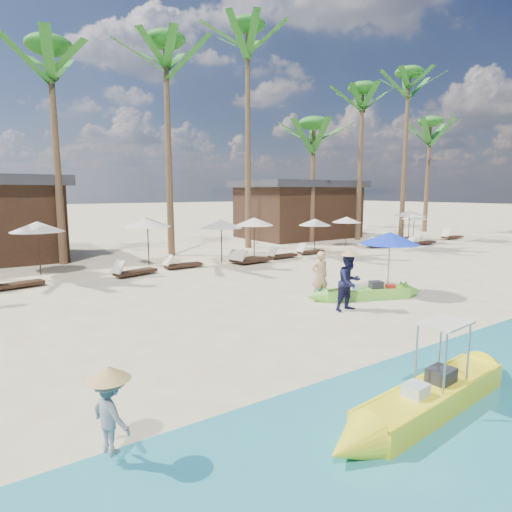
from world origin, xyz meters
TOP-DOWN VIEW (x-y plane):
  - ground at (0.00, 0.00)m, footprint 240.00×240.00m
  - wet_sand_strip at (0.00, -5.00)m, footprint 240.00×4.50m
  - green_canoe at (3.61, 1.32)m, footprint 4.33×2.01m
  - yellow_canoe at (-1.05, -4.27)m, footprint 5.54×1.03m
  - tourist at (2.20, 2.01)m, footprint 0.66×0.51m
  - vendor_green at (2.13, 0.65)m, footprint 0.84×0.65m
  - vendor_yellow at (-5.75, -2.80)m, footprint 0.59×0.77m
  - blue_umbrella at (4.65, 1.27)m, footprint 2.01×2.01m
  - resort_parasol_4 at (-4.69, 11.88)m, footprint 2.20×2.20m
  - lounger_4_right at (-5.88, 9.44)m, footprint 1.87×0.88m
  - resort_parasol_5 at (-0.03, 11.61)m, footprint 2.22×2.22m
  - lounger_5_left at (-1.54, 9.37)m, footprint 2.00×1.09m
  - resort_parasol_6 at (3.13, 10.10)m, footprint 2.10×2.10m
  - lounger_6_left at (0.86, 9.90)m, footprint 1.80×0.57m
  - lounger_6_right at (4.15, 9.72)m, footprint 1.89×0.92m
  - resort_parasol_7 at (5.43, 10.66)m, footprint 2.09×2.09m
  - lounger_7_left at (4.28, 9.18)m, footprint 1.97×0.77m
  - lounger_7_right at (6.47, 9.67)m, footprint 1.78×0.64m
  - resort_parasol_8 at (9.43, 10.38)m, footprint 1.90×1.90m
  - lounger_8_left at (8.70, 9.98)m, footprint 1.73×0.58m
  - resort_parasol_9 at (12.88, 11.26)m, footprint 1.87×1.87m
  - lounger_9_left at (14.22, 9.75)m, footprint 1.87×1.02m
  - lounger_9_right at (14.91, 9.61)m, footprint 1.74×0.63m
  - resort_parasol_10 at (18.10, 10.45)m, footprint 2.19×2.19m
  - lounger_10_left at (17.92, 9.17)m, footprint 1.83×0.69m
  - lounger_10_right at (17.35, 9.11)m, footprint 1.75×0.84m
  - resort_parasol_11 at (20.14, 11.52)m, footprint 1.79×1.79m
  - lounger_11_left at (22.45, 9.94)m, footprint 1.99×0.68m
  - palm_3 at (-3.36, 14.27)m, footprint 2.08×2.08m
  - palm_4 at (2.15, 14.01)m, footprint 2.08×2.08m
  - palm_5 at (7.45, 14.38)m, footprint 2.08×2.08m
  - palm_6 at (12.84, 14.52)m, footprint 2.08×2.08m
  - palm_7 at (16.57, 13.68)m, footprint 2.08×2.08m
  - palm_8 at (21.07, 13.33)m, footprint 2.08×2.08m
  - palm_9 at (26.21, 14.81)m, footprint 2.08×2.08m
  - pavilion_east at (14.00, 17.50)m, footprint 8.80×6.60m

SIDE VIEW (x-z plane):
  - ground at x=0.00m, z-range 0.00..0.00m
  - wet_sand_strip at x=0.00m, z-range 0.00..0.01m
  - lounger_10_right at x=17.35m, z-range -0.09..0.48m
  - lounger_9_right at x=14.91m, z-range -0.10..0.49m
  - lounger_8_left at x=8.70m, z-range -0.10..0.49m
  - green_canoe at x=3.61m, z-range -0.10..0.49m
  - lounger_7_right at x=6.47m, z-range -0.10..0.49m
  - lounger_9_left at x=14.22m, z-range -0.10..0.51m
  - lounger_6_left at x=0.86m, z-range -0.10..0.51m
  - lounger_10_left at x=17.92m, z-range -0.10..0.51m
  - lounger_4_right at x=-5.88m, z-range -0.10..0.51m
  - lounger_6_right at x=4.15m, z-range -0.10..0.51m
  - lounger_5_left at x=-1.54m, z-range -0.11..0.54m
  - lounger_7_left at x=4.28m, z-range -0.11..0.54m
  - lounger_11_left at x=22.45m, z-range -0.11..0.56m
  - yellow_canoe at x=-1.05m, z-range -0.48..0.95m
  - vendor_yellow at x=-5.75m, z-range 0.18..1.23m
  - tourist at x=2.20m, z-range 0.00..1.62m
  - vendor_green at x=2.13m, z-range 0.00..1.72m
  - resort_parasol_11 at x=20.14m, z-range 0.74..2.59m
  - resort_parasol_9 at x=12.88m, z-range 0.77..2.69m
  - resort_parasol_8 at x=9.43m, z-range 0.79..2.74m
  - resort_parasol_7 at x=5.43m, z-range 0.86..3.01m
  - resort_parasol_6 at x=3.13m, z-range 0.87..3.03m
  - blue_umbrella at x=4.65m, z-range 0.87..3.04m
  - resort_parasol_10 at x=18.10m, z-range 0.91..3.16m
  - resort_parasol_4 at x=-4.69m, z-range 0.91..3.18m
  - resort_parasol_5 at x=-0.03m, z-range 0.92..3.21m
  - pavilion_east at x=14.00m, z-range 0.05..4.35m
  - palm_6 at x=12.84m, z-range 2.79..11.31m
  - palm_9 at x=26.21m, z-range 3.14..12.97m
  - palm_3 at x=-3.36m, z-range 3.32..13.83m
  - palm_7 at x=16.57m, z-range 3.46..14.53m
  - palm_4 at x=2.15m, z-range 3.60..15.30m
  - palm_8 at x=21.07m, z-range 3.83..16.53m
  - palm_5 at x=7.45m, z-range 4.02..17.62m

